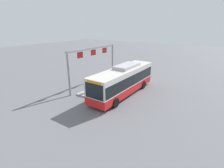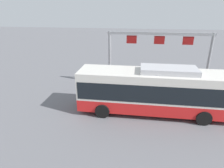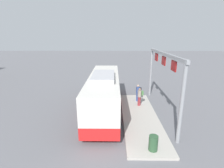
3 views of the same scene
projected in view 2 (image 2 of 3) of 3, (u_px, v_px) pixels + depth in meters
name	position (u px, v px, depth m)	size (l,w,h in m)	color
ground_plane	(153.00, 112.00, 14.32)	(120.00, 120.00, 0.00)	slate
platform_curb	(169.00, 95.00, 16.83)	(10.00, 2.80, 0.16)	#B2ADA3
bus_main	(155.00, 90.00, 13.65)	(10.71, 2.73, 3.46)	red
person_boarding	(131.00, 82.00, 17.16)	(0.37, 0.54, 1.67)	#334C8C
person_waiting_near	(144.00, 83.00, 17.01)	(0.49, 0.60, 1.67)	maroon
platform_sign_gantry	(159.00, 49.00, 17.35)	(9.21, 0.24, 5.20)	gray
trash_bin	(223.00, 92.00, 16.16)	(0.52, 0.52, 0.90)	#2D5133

